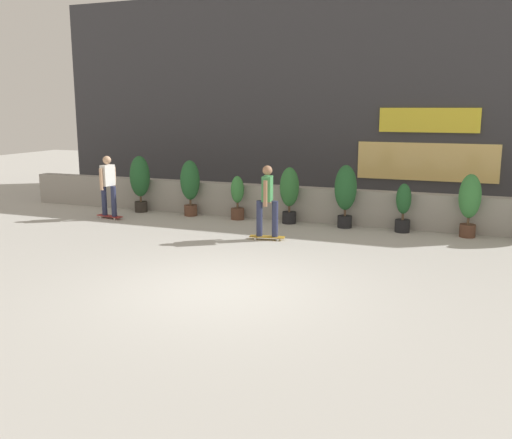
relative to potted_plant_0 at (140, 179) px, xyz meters
name	(u,v)px	position (x,y,z in m)	size (l,w,h in m)	color
ground_plane	(223,289)	(5.14, -5.55, -0.95)	(48.00, 48.00, 0.00)	#B2AFA8
planter_wall	(318,205)	(5.14, 0.45, -0.50)	(18.00, 0.40, 0.90)	gray
building_backdrop	(353,98)	(5.14, 4.45, 2.30)	(20.00, 2.08, 6.50)	#38383D
potted_plant_0	(140,179)	(0.00, 0.00, 0.00)	(0.57, 0.57, 1.61)	#2D2823
potted_plant_1	(190,184)	(1.61, 0.00, -0.05)	(0.53, 0.53, 1.54)	brown
potted_plant_2	(237,197)	(3.03, 0.00, -0.34)	(0.36, 0.36, 1.17)	brown
potted_plant_3	(289,191)	(4.48, 0.00, -0.10)	(0.49, 0.49, 1.46)	black
potted_plant_4	(346,191)	(5.95, 0.00, -0.03)	(0.55, 0.55, 1.57)	black
potted_plant_5	(403,207)	(7.36, 0.00, -0.33)	(0.36, 0.36, 1.18)	black
potted_plant_6	(470,201)	(8.84, 0.00, -0.09)	(0.50, 0.50, 1.47)	brown
skater_by_wall_left	(108,184)	(-0.26, -1.15, -0.01)	(0.82, 0.55, 1.70)	maroon
skater_mid_plaza	(267,199)	(4.59, -1.94, -0.01)	(0.82, 0.55, 1.70)	#BF8C26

